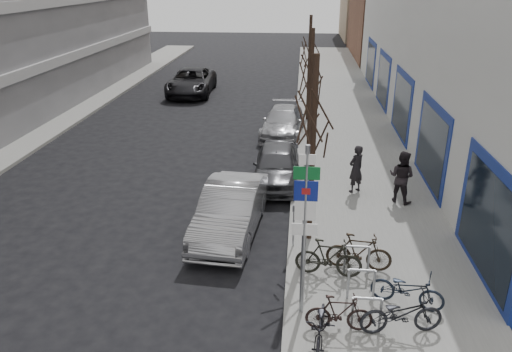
% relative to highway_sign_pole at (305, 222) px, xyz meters
% --- Properties ---
extents(ground, '(120.00, 120.00, 0.00)m').
position_rel_highway_sign_pole_xyz_m(ground, '(-2.40, 0.01, -2.46)').
color(ground, black).
rests_on(ground, ground).
extents(sidewalk_east, '(5.00, 70.00, 0.15)m').
position_rel_highway_sign_pole_xyz_m(sidewalk_east, '(2.10, 10.01, -2.38)').
color(sidewalk_east, slate).
rests_on(sidewalk_east, ground).
extents(brick_building_far, '(12.00, 14.00, 8.00)m').
position_rel_highway_sign_pole_xyz_m(brick_building_far, '(10.60, 40.01, 1.54)').
color(brick_building_far, brown).
rests_on(brick_building_far, ground).
extents(tan_building_far, '(13.00, 12.00, 9.00)m').
position_rel_highway_sign_pole_xyz_m(tan_building_far, '(11.10, 55.01, 2.04)').
color(tan_building_far, '#937A5B').
rests_on(tan_building_far, ground).
extents(highway_sign_pole, '(0.55, 0.10, 4.20)m').
position_rel_highway_sign_pole_xyz_m(highway_sign_pole, '(0.00, 0.00, 0.00)').
color(highway_sign_pole, gray).
rests_on(highway_sign_pole, ground).
extents(bike_rack, '(0.66, 2.26, 0.83)m').
position_rel_highway_sign_pole_xyz_m(bike_rack, '(1.40, 0.61, -1.80)').
color(bike_rack, gray).
rests_on(bike_rack, sidewalk_east).
extents(tree_near, '(1.80, 1.80, 5.50)m').
position_rel_highway_sign_pole_xyz_m(tree_near, '(0.20, 3.51, 1.65)').
color(tree_near, black).
rests_on(tree_near, ground).
extents(tree_mid, '(1.80, 1.80, 5.50)m').
position_rel_highway_sign_pole_xyz_m(tree_mid, '(0.20, 10.01, 1.65)').
color(tree_mid, black).
rests_on(tree_mid, ground).
extents(tree_far, '(1.80, 1.80, 5.50)m').
position_rel_highway_sign_pole_xyz_m(tree_far, '(0.20, 16.51, 1.65)').
color(tree_far, black).
rests_on(tree_far, ground).
extents(meter_front, '(0.10, 0.08, 1.27)m').
position_rel_highway_sign_pole_xyz_m(meter_front, '(-0.25, 3.01, -1.54)').
color(meter_front, gray).
rests_on(meter_front, sidewalk_east).
extents(meter_mid, '(0.10, 0.08, 1.27)m').
position_rel_highway_sign_pole_xyz_m(meter_mid, '(-0.25, 8.51, -1.54)').
color(meter_mid, gray).
rests_on(meter_mid, sidewalk_east).
extents(meter_back, '(0.10, 0.08, 1.27)m').
position_rel_highway_sign_pole_xyz_m(meter_back, '(-0.25, 14.01, -1.54)').
color(meter_back, gray).
rests_on(meter_back, sidewalk_east).
extents(bike_near_left, '(0.67, 1.68, 1.00)m').
position_rel_highway_sign_pole_xyz_m(bike_near_left, '(0.41, -1.03, -1.81)').
color(bike_near_left, black).
rests_on(bike_near_left, sidewalk_east).
extents(bike_near_right, '(1.49, 0.46, 0.90)m').
position_rel_highway_sign_pole_xyz_m(bike_near_right, '(0.81, -0.56, -1.86)').
color(bike_near_right, black).
rests_on(bike_near_right, sidewalk_east).
extents(bike_mid_curb, '(1.77, 1.02, 1.03)m').
position_rel_highway_sign_pole_xyz_m(bike_mid_curb, '(2.45, 0.47, -1.79)').
color(bike_mid_curb, black).
rests_on(bike_mid_curb, sidewalk_east).
extents(bike_mid_inner, '(1.78, 0.71, 1.05)m').
position_rel_highway_sign_pole_xyz_m(bike_mid_inner, '(0.67, 1.57, -1.78)').
color(bike_mid_inner, black).
rests_on(bike_mid_inner, sidewalk_east).
extents(bike_far_curb, '(1.89, 0.86, 1.11)m').
position_rel_highway_sign_pole_xyz_m(bike_far_curb, '(2.14, -0.51, -1.75)').
color(bike_far_curb, black).
rests_on(bike_far_curb, sidewalk_east).
extents(bike_far_inner, '(1.77, 0.71, 1.05)m').
position_rel_highway_sign_pole_xyz_m(bike_far_inner, '(1.47, 1.94, -1.79)').
color(bike_far_inner, black).
rests_on(bike_far_inner, sidewalk_east).
extents(parked_car_front, '(1.98, 4.78, 1.54)m').
position_rel_highway_sign_pole_xyz_m(parked_car_front, '(-2.18, 3.89, -1.69)').
color(parked_car_front, '#98989D').
rests_on(parked_car_front, ground).
extents(parked_car_mid, '(1.70, 4.20, 1.43)m').
position_rel_highway_sign_pole_xyz_m(parked_car_mid, '(-1.00, 7.99, -1.74)').
color(parked_car_mid, '#444448').
rests_on(parked_car_mid, ground).
extents(parked_car_back, '(2.26, 4.79, 1.35)m').
position_rel_highway_sign_pole_xyz_m(parked_car_back, '(-1.00, 13.99, -1.78)').
color(parked_car_back, '#95969A').
rests_on(parked_car_back, ground).
extents(lane_car, '(2.93, 5.98, 1.63)m').
position_rel_highway_sign_pole_xyz_m(lane_car, '(-7.37, 22.59, -1.64)').
color(lane_car, black).
rests_on(lane_car, ground).
extents(pedestrian_near, '(0.75, 0.72, 1.73)m').
position_rel_highway_sign_pole_xyz_m(pedestrian_near, '(1.85, 7.05, -1.44)').
color(pedestrian_near, black).
rests_on(pedestrian_near, sidewalk_east).
extents(pedestrian_far, '(0.81, 0.75, 1.83)m').
position_rel_highway_sign_pole_xyz_m(pedestrian_far, '(3.30, 6.36, -1.39)').
color(pedestrian_far, black).
rests_on(pedestrian_far, sidewalk_east).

